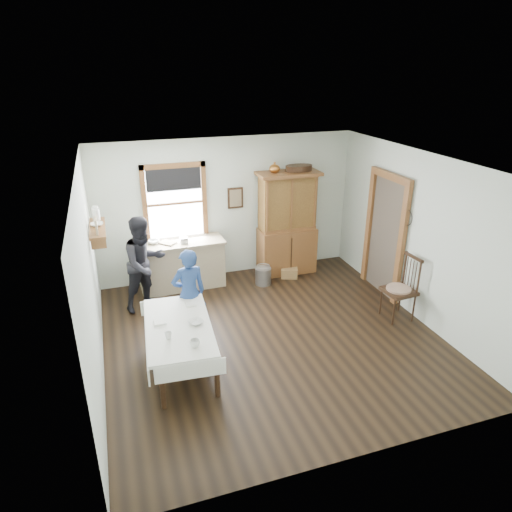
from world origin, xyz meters
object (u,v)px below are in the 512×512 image
object	(u,v)px
figure_dark	(145,267)
spindle_chair	(399,288)
woman_blue	(189,297)
work_counter	(182,264)
china_hutch	(287,224)
wicker_basket	(289,273)
pail	(263,276)
dining_table	(180,346)

from	to	relation	value
figure_dark	spindle_chair	bearing A→B (deg)	-52.21
spindle_chair	woman_blue	world-z (taller)	woman_blue
work_counter	woman_blue	distance (m)	1.71
china_hutch	work_counter	bearing A→B (deg)	-178.91
china_hutch	spindle_chair	distance (m)	2.57
woman_blue	figure_dark	bearing A→B (deg)	-71.52
china_hutch	wicker_basket	bearing A→B (deg)	-99.37
work_counter	woman_blue	xyz separation A→B (m)	(-0.17, -1.69, 0.21)
work_counter	spindle_chair	bearing A→B (deg)	-36.69
work_counter	china_hutch	bearing A→B (deg)	-0.35
pail	wicker_basket	distance (m)	0.60
wicker_basket	figure_dark	world-z (taller)	figure_dark
china_hutch	woman_blue	size ratio (longest dim) A/B	1.53
spindle_chair	pail	xyz separation A→B (m)	(-1.69, 1.89, -0.39)
china_hutch	woman_blue	world-z (taller)	china_hutch
china_hutch	dining_table	bearing A→B (deg)	-135.59
work_counter	woman_blue	world-z (taller)	woman_blue
spindle_chair	woman_blue	xyz separation A→B (m)	(-3.34, 0.57, 0.11)
wicker_basket	figure_dark	bearing A→B (deg)	-173.47
spindle_chair	wicker_basket	size ratio (longest dim) A/B	3.46
china_hutch	wicker_basket	xyz separation A→B (m)	(-0.05, -0.29, -0.93)
dining_table	pail	world-z (taller)	dining_table
china_hutch	spindle_chair	xyz separation A→B (m)	(1.05, -2.29, -0.47)
pail	china_hutch	bearing A→B (deg)	32.55
dining_table	spindle_chair	xyz separation A→B (m)	(3.64, 0.21, 0.21)
work_counter	pail	size ratio (longest dim) A/B	4.83
china_hutch	dining_table	xyz separation A→B (m)	(-2.58, -2.51, -0.68)
work_counter	dining_table	size ratio (longest dim) A/B	0.93
woman_blue	spindle_chair	bearing A→B (deg)	162.92
dining_table	spindle_chair	distance (m)	3.65
work_counter	china_hutch	world-z (taller)	china_hutch
work_counter	wicker_basket	size ratio (longest dim) A/B	4.99
work_counter	china_hutch	xyz separation A→B (m)	(2.12, 0.03, 0.57)
figure_dark	china_hutch	bearing A→B (deg)	-16.52
dining_table	figure_dark	world-z (taller)	figure_dark
woman_blue	work_counter	bearing A→B (deg)	-102.96
pail	figure_dark	world-z (taller)	figure_dark
figure_dark	work_counter	bearing A→B (deg)	10.70
dining_table	spindle_chair	size ratio (longest dim) A/B	1.54
work_counter	wicker_basket	world-z (taller)	work_counter
dining_table	woman_blue	distance (m)	0.90
wicker_basket	work_counter	bearing A→B (deg)	172.77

